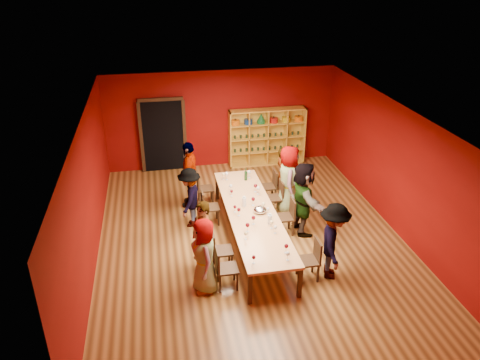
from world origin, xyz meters
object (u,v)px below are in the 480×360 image
Objects in this scene: shelving_unit at (267,134)px; person_right_4 at (283,174)px; chair_person_left_3 at (207,205)px; tasting_table at (252,214)px; chair_person_left_4 at (202,187)px; spittoon_bowl at (260,210)px; wine_bottle at (246,176)px; chair_person_right_2 at (288,215)px; person_right_2 at (303,198)px; person_left_4 at (190,174)px; person_right_0 at (334,241)px; chair_person_right_4 at (271,184)px; chair_person_left_1 at (219,249)px; chair_person_right_3 at (277,195)px; person_left_3 at (190,198)px; chair_person_right_0 at (312,258)px; person_left_1 at (203,238)px; chair_person_left_0 at (223,266)px; person_right_3 at (289,180)px.

shelving_unit reaches higher than person_right_4.
person_right_4 is (2.15, 0.85, 0.27)m from chair_person_left_3.
tasting_table is 5.06× the size of chair_person_left_4.
wine_bottle is (0.02, 1.74, 0.05)m from spittoon_bowl.
person_right_2 is at bearing 0.00° from chair_person_right_2.
person_left_4 is 2.50m from spittoon_bowl.
person_right_0 is at bearing -90.54° from shelving_unit.
person_right_4 reaches higher than chair_person_right_4.
chair_person_left_1 is at bearing 126.98° from person_right_4.
chair_person_right_3 is 0.78m from person_right_4.
chair_person_left_4 is 2.01m from chair_person_right_3.
person_left_3 is 5.02× the size of spittoon_bowl.
chair_person_right_0 is 1.00× the size of chair_person_right_3.
chair_person_left_1 is 0.55× the size of person_left_1.
chair_person_right_4 is 0.58× the size of person_right_4.
shelving_unit is 2.70× the size of chair_person_left_1.
chair_person_left_0 is at bearing 178.56° from chair_person_right_0.
person_right_0 is at bearing -53.30° from spittoon_bowl.
person_left_4 is 4.22m from chair_person_right_0.
person_right_3 is at bearing 20.42° from person_right_0.
chair_person_right_2 is at bearing 88.81° from person_left_3.
person_right_3 is at bearing 112.97° from person_left_3.
chair_person_right_2 and chair_person_right_4 have the same top height.
chair_person_left_4 reaches higher than tasting_table.
person_left_4 is (-0.31, 2.95, 0.40)m from chair_person_left_1.
tasting_table is 1.88× the size of shelving_unit.
spittoon_bowl reaches higher than chair_person_right_2.
person_left_3 is 3.71m from person_right_0.
person_left_3 is 1.69× the size of chair_person_right_2.
shelving_unit is 2.70× the size of chair_person_left_3.
chair_person_right_2 is at bearing -90.00° from chair_person_right_4.
chair_person_right_3 is 0.58× the size of person_right_4.
chair_person_right_2 is at bearing 90.00° from chair_person_right_0.
chair_person_left_3 is 2.36m from person_right_2.
chair_person_left_1 is at bearing 114.85° from person_right_2.
chair_person_left_4 is at bearing 156.81° from person_left_1.
chair_person_left_1 is at bearing -133.69° from tasting_table.
wine_bottle reaches higher than chair_person_left_4.
shelving_unit reaches higher than person_left_4.
person_left_1 is 2.99m from wine_bottle.
person_left_1 is 0.89× the size of person_right_3.
tasting_table is 2.20m from chair_person_left_4.
person_left_3 reaches higher than chair_person_right_3.
chair_person_left_0 is 2.51m from chair_person_right_2.
person_right_2 reaches higher than tasting_table.
chair_person_right_2 is at bearing 88.02° from person_right_2.
shelving_unit is 2.70× the size of chair_person_right_3.
chair_person_left_3 is at bearing 108.58° from person_left_3.
person_right_3 is (2.43, -0.85, 0.01)m from person_left_4.
chair_person_right_0 is at bearing -60.77° from tasting_table.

